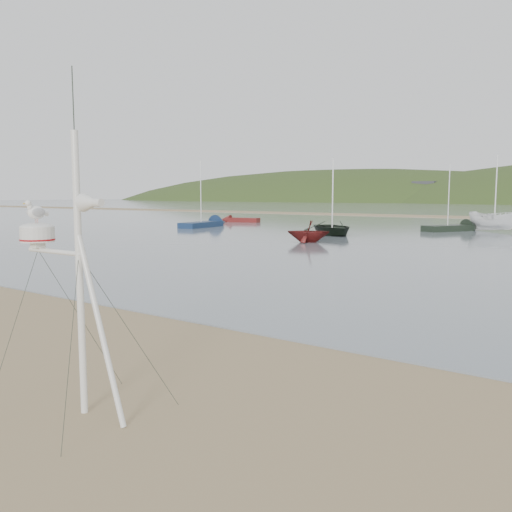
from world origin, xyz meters
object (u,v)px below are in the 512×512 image
Objects in this scene: boat_white at (495,204)px; sailboat_dark_mid at (460,228)px; boat_red at (309,222)px; dinghy_red_far at (236,220)px; sailboat_blue_near at (212,224)px; boat_dark at (333,201)px; mast_rig at (76,333)px.

boat_white is 0.76× the size of sailboat_dark_mid.
sailboat_dark_mid reaches higher than boat_white.
boat_white is at bearing 131.82° from boat_red.
sailboat_blue_near reaches higher than dinghy_red_far.
sailboat_dark_mid is at bearing 123.00° from boat_white.
sailboat_blue_near reaches higher than boat_red.
sailboat_blue_near is at bearing -160.27° from sailboat_dark_mid.
sailboat_dark_mid is at bearing 10.93° from boat_dark.
dinghy_red_far is at bearing -157.95° from boat_red.
boat_red is at bearing -122.31° from boat_dark.
boat_red is (-11.41, 25.62, 0.21)m from mast_rig.
sailboat_dark_mid reaches higher than mast_rig.
boat_dark is 1.11× the size of boat_white.
mast_rig is at bearing -2.56° from boat_red.
boat_dark is 1.07× the size of dinghy_red_far.
sailboat_dark_mid reaches higher than boat_dark.
sailboat_blue_near is (-23.90, -8.47, -2.04)m from boat_white.
mast_rig is 34.91m from boat_dark.
boat_red is 0.44× the size of sailboat_dark_mid.
sailboat_blue_near is at bearing -68.05° from dinghy_red_far.
boat_dark is 21.06m from dinghy_red_far.
sailboat_dark_mid is (4.70, 17.41, -1.07)m from boat_red.
sailboat_dark_mid is at bearing -0.06° from dinghy_red_far.
boat_red is 18.06m from sailboat_dark_mid.
sailboat_dark_mid reaches higher than dinghy_red_far.
sailboat_blue_near reaches higher than boat_dark.
sailboat_dark_mid is 22.71m from sailboat_blue_near.
mast_rig is at bearing -81.14° from sailboat_dark_mid.
boat_white is at bearing 4.12° from boat_dark.
sailboat_dark_mid is at bearing 19.73° from sailboat_blue_near.
sailboat_blue_near is at bearing 120.38° from boat_dark.
dinghy_red_far is at bearing 111.95° from sailboat_blue_near.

